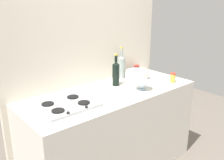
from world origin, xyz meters
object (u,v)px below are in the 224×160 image
condiment_jar_front (173,78)px  condiment_jar_rear (136,69)px  stovetop_hob (66,105)px  wine_bottle_mid_left (122,66)px  mixing_bowl (142,85)px  plate_stack (137,75)px  wine_bottle_leftmost (116,73)px

condiment_jar_front → condiment_jar_rear: condiment_jar_rear is taller
condiment_jar_rear → stovetop_hob: bearing=-165.6°
wine_bottle_mid_left → mixing_bowl: bearing=-105.3°
stovetop_hob → condiment_jar_rear: 1.20m
wine_bottle_mid_left → mixing_bowl: size_ratio=1.96×
wine_bottle_mid_left → stovetop_hob: bearing=-162.0°
condiment_jar_front → mixing_bowl: bearing=171.7°
plate_stack → condiment_jar_front: 0.40m
stovetop_hob → wine_bottle_leftmost: (0.68, 0.14, 0.12)m
wine_bottle_leftmost → mixing_bowl: size_ratio=1.82×
condiment_jar_front → condiment_jar_rear: (-0.06, 0.49, 0.00)m
wine_bottle_leftmost → plate_stack: bearing=2.1°
wine_bottle_mid_left → plate_stack: bearing=-53.7°
mixing_bowl → condiment_jar_rear: bearing=49.3°
plate_stack → wine_bottle_mid_left: size_ratio=0.72×
condiment_jar_front → plate_stack: bearing=120.9°
mixing_bowl → wine_bottle_leftmost: bearing=111.5°
wine_bottle_leftmost → condiment_jar_rear: wine_bottle_leftmost is taller
stovetop_hob → plate_stack: 1.02m
stovetop_hob → mixing_bowl: bearing=-9.3°
plate_stack → condiment_jar_rear: condiment_jar_rear is taller
mixing_bowl → condiment_jar_front: condiment_jar_front is taller
wine_bottle_mid_left → wine_bottle_leftmost: bearing=-145.3°
stovetop_hob → condiment_jar_front: size_ratio=4.55×
wine_bottle_leftmost → condiment_jar_front: 0.63m
wine_bottle_leftmost → stovetop_hob: bearing=-168.5°
mixing_bowl → condiment_jar_rear: condiment_jar_rear is taller
plate_stack → wine_bottle_mid_left: 0.20m
plate_stack → wine_bottle_leftmost: size_ratio=0.77×
wine_bottle_leftmost → condiment_jar_rear: 0.51m
wine_bottle_mid_left → condiment_jar_front: (0.31, -0.49, -0.08)m
stovetop_hob → wine_bottle_mid_left: (0.91, 0.29, 0.13)m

